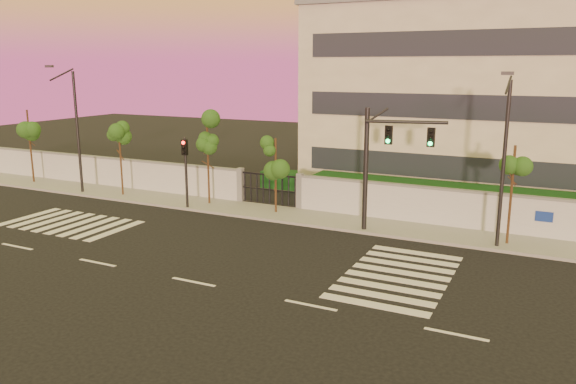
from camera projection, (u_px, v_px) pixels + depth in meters
name	position (u px, v px, depth m)	size (l,w,h in m)	color
ground	(194.00, 282.00, 21.92)	(120.00, 120.00, 0.00)	black
sidewalk	(305.00, 217.00, 31.10)	(60.00, 3.00, 0.15)	gray
perimeter_wall	(317.00, 194.00, 32.15)	(60.00, 0.36, 2.20)	#B4B6BB
hedge_row	(351.00, 191.00, 34.15)	(41.00, 4.25, 1.80)	#103515
institutional_building	(507.00, 100.00, 35.97)	(24.40, 12.40, 12.25)	#B8B49C
road_markings	(213.00, 249.00, 25.89)	(57.00, 7.62, 0.02)	silver
street_tree_a	(29.00, 130.00, 39.47)	(1.55, 1.23, 5.28)	#382314
street_tree_b	(120.00, 143.00, 35.56)	(1.41, 1.13, 4.74)	#382314
street_tree_c	(208.00, 136.00, 33.09)	(1.53, 1.22, 5.71)	#382314
street_tree_d	(276.00, 159.00, 31.24)	(1.44, 1.15, 4.36)	#382314
street_tree_e	(514.00, 173.00, 25.53)	(1.50, 1.19, 4.76)	#382314
traffic_signal_main	(382.00, 156.00, 27.38)	(3.94, 1.01, 6.28)	black
traffic_signal_secondary	(186.00, 164.00, 32.43)	(0.33, 0.33, 4.27)	black
streetlight_west	(75.00, 126.00, 35.98)	(0.50, 2.00, 8.32)	black
streetlight_east	(504.00, 156.00, 24.84)	(0.48, 1.93, 8.04)	black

